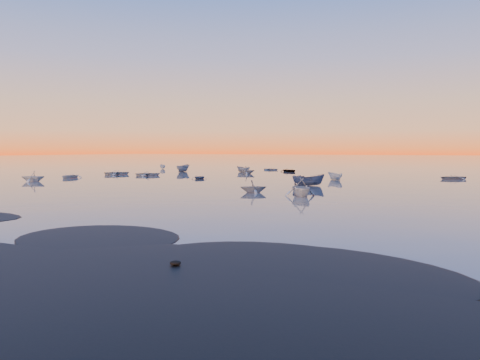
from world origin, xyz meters
The scene contains 6 objects.
ground centered at (0.00, 100.00, 0.00)m, with size 600.00×600.00×0.00m, color slate.
mud_lobes centered at (0.00, -1.00, 0.01)m, with size 140.00×6.00×0.07m, color black, non-canonical shape.
moored_fleet centered at (0.00, 53.00, 0.00)m, with size 124.00×58.00×1.20m, color beige, non-canonical shape.
boat_near_left centered at (-36.23, 39.35, 0.00)m, with size 4.30×1.79×1.07m, color beige.
boat_near_center centered at (4.72, 40.49, 0.00)m, with size 4.30×1.82×1.49m, color #354566.
boat_near_right centered at (8.00, 26.94, 0.00)m, with size 4.02×1.81×1.41m, color beige.
Camera 1 is at (22.56, -19.16, 4.80)m, focal length 35.00 mm.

